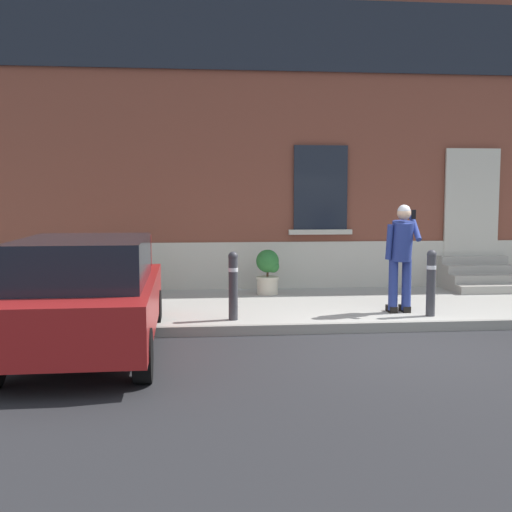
{
  "coord_description": "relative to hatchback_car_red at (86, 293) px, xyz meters",
  "views": [
    {
      "loc": [
        -2.87,
        -8.13,
        2.03
      ],
      "look_at": [
        -1.87,
        1.6,
        1.1
      ],
      "focal_mm": 44.38,
      "sensor_mm": 36.0,
      "label": 1
    }
  ],
  "objects": [
    {
      "name": "ground_plane",
      "position": [
        4.22,
        -0.06,
        -0.79
      ],
      "size": [
        80.0,
        80.0,
        0.0
      ],
      "primitive_type": "plane",
      "color": "#232326"
    },
    {
      "name": "hatchback_car_red",
      "position": [
        0.0,
        0.0,
        0.0
      ],
      "size": [
        1.83,
        4.08,
        1.5
      ],
      "color": "maroon",
      "rests_on": "ground"
    },
    {
      "name": "bollard_near_person",
      "position": [
        5.08,
        1.29,
        -0.08
      ],
      "size": [
        0.15,
        0.15,
        1.04
      ],
      "color": "#333338",
      "rests_on": "sidewalk"
    },
    {
      "name": "planter_cream",
      "position": [
        2.8,
        3.76,
        -0.18
      ],
      "size": [
        0.44,
        0.44,
        0.86
      ],
      "color": "beige",
      "rests_on": "sidewalk"
    },
    {
      "name": "entrance_stoop",
      "position": [
        7.17,
        4.06,
        -0.4
      ],
      "size": [
        1.42,
        1.28,
        0.64
      ],
      "color": "#9E998E",
      "rests_on": "sidewalk"
    },
    {
      "name": "sidewalk",
      "position": [
        4.22,
        2.74,
        -0.71
      ],
      "size": [
        24.0,
        3.6,
        0.15
      ],
      "primitive_type": "cube",
      "color": "#99968E",
      "rests_on": "ground"
    },
    {
      "name": "bollard_far_left",
      "position": [
        1.97,
        1.29,
        -0.08
      ],
      "size": [
        0.15,
        0.15,
        1.04
      ],
      "color": "#333338",
      "rests_on": "sidewalk"
    },
    {
      "name": "curb_edge",
      "position": [
        4.22,
        0.88,
        -0.71
      ],
      "size": [
        24.0,
        0.12,
        0.15
      ],
      "primitive_type": "cube",
      "color": "gray",
      "rests_on": "ground"
    },
    {
      "name": "building_facade",
      "position": [
        4.22,
        5.23,
        2.94
      ],
      "size": [
        24.0,
        1.52,
        7.5
      ],
      "color": "brown",
      "rests_on": "ground"
    },
    {
      "name": "person_on_phone",
      "position": [
        4.69,
        1.59,
        0.36
      ],
      "size": [
        0.51,
        0.5,
        1.74
      ],
      "rotation": [
        0.0,
        0.0,
        0.2
      ],
      "color": "navy",
      "rests_on": "sidewalk"
    },
    {
      "name": "planter_terracotta",
      "position": [
        0.27,
        3.81,
        -0.18
      ],
      "size": [
        0.44,
        0.44,
        0.86
      ],
      "color": "#B25B38",
      "rests_on": "sidewalk"
    }
  ]
}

